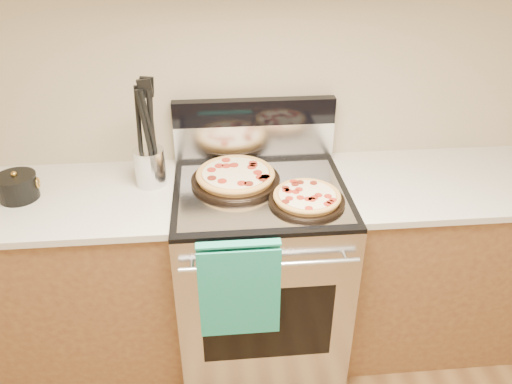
{
  "coord_description": "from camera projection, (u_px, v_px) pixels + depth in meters",
  "views": [
    {
      "loc": [
        -0.19,
        -0.22,
        2.02
      ],
      "look_at": [
        -0.03,
        1.55,
        0.97
      ],
      "focal_mm": 35.0,
      "sensor_mm": 36.0,
      "label": 1
    }
  ],
  "objects": [
    {
      "name": "oven_window",
      "position": [
        268.0,
        324.0,
        2.13
      ],
      "size": [
        0.56,
        0.01,
        0.4
      ],
      "primitive_type": "cube",
      "color": "black",
      "rests_on": "range_body"
    },
    {
      "name": "dish_towel",
      "position": [
        239.0,
        287.0,
        1.96
      ],
      "size": [
        0.32,
        0.05,
        0.42
      ],
      "primitive_type": null,
      "color": "#1C8E74",
      "rests_on": "oven_handle"
    },
    {
      "name": "range_body",
      "position": [
        260.0,
        273.0,
        2.41
      ],
      "size": [
        0.76,
        0.68,
        0.9
      ],
      "primitive_type": "cube",
      "color": "#B7B7BC",
      "rests_on": "ground"
    },
    {
      "name": "cooktop",
      "position": [
        261.0,
        192.0,
        2.18
      ],
      "size": [
        0.76,
        0.68,
        0.02
      ],
      "primitive_type": "cube",
      "color": "black",
      "rests_on": "range_body"
    },
    {
      "name": "backsplash_lower",
      "position": [
        254.0,
        141.0,
        2.4
      ],
      "size": [
        0.76,
        0.06,
        0.18
      ],
      "primitive_type": "cube",
      "color": "silver",
      "rests_on": "cooktop"
    },
    {
      "name": "pepperoni_pizza_back",
      "position": [
        236.0,
        177.0,
        2.21
      ],
      "size": [
        0.44,
        0.44,
        0.05
      ],
      "primitive_type": null,
      "rotation": [
        0.0,
        0.0,
        0.14
      ],
      "color": "#BE7D3A",
      "rests_on": "foil_sheet"
    },
    {
      "name": "cabinet_left",
      "position": [
        76.0,
        282.0,
        2.38
      ],
      "size": [
        1.0,
        0.62,
        0.88
      ],
      "primitive_type": "cube",
      "color": "brown",
      "rests_on": "ground"
    },
    {
      "name": "saucepan",
      "position": [
        18.0,
        188.0,
        2.11
      ],
      "size": [
        0.17,
        0.17,
        0.1
      ],
      "primitive_type": "cylinder",
      "rotation": [
        0.0,
        0.0,
        0.06
      ],
      "color": "black",
      "rests_on": "countertop_left"
    },
    {
      "name": "utensil_crock",
      "position": [
        150.0,
        167.0,
        2.2
      ],
      "size": [
        0.14,
        0.14,
        0.17
      ],
      "primitive_type": "cylinder",
      "rotation": [
        0.0,
        0.0,
        0.06
      ],
      "color": "silver",
      "rests_on": "countertop_left"
    },
    {
      "name": "pepperoni_pizza_front",
      "position": [
        307.0,
        198.0,
        2.06
      ],
      "size": [
        0.34,
        0.34,
        0.04
      ],
      "primitive_type": null,
      "rotation": [
        0.0,
        0.0,
        0.08
      ],
      "color": "#BE7D3A",
      "rests_on": "foil_sheet"
    },
    {
      "name": "wall_back",
      "position": [
        253.0,
        69.0,
        2.26
      ],
      "size": [
        4.0,
        0.0,
        4.0
      ],
      "primitive_type": "plane",
      "rotation": [
        1.57,
        0.0,
        0.0
      ],
      "color": "tan",
      "rests_on": "ground"
    },
    {
      "name": "cabinet_right",
      "position": [
        433.0,
        261.0,
        2.51
      ],
      "size": [
        1.0,
        0.62,
        0.88
      ],
      "primitive_type": "cube",
      "color": "brown",
      "rests_on": "ground"
    },
    {
      "name": "foil_sheet",
      "position": [
        261.0,
        193.0,
        2.15
      ],
      "size": [
        0.7,
        0.55,
        0.01
      ],
      "primitive_type": "cube",
      "color": "gray",
      "rests_on": "cooktop"
    },
    {
      "name": "backsplash_upper",
      "position": [
        254.0,
        112.0,
        2.32
      ],
      "size": [
        0.76,
        0.06,
        0.12
      ],
      "primitive_type": "cube",
      "color": "black",
      "rests_on": "backsplash_lower"
    },
    {
      "name": "countertop_right",
      "position": [
        451.0,
        182.0,
        2.28
      ],
      "size": [
        1.02,
        0.64,
        0.03
      ],
      "primitive_type": "cube",
      "color": "#B9B3A6",
      "rests_on": "cabinet_right"
    },
    {
      "name": "oven_handle",
      "position": [
        270.0,
        265.0,
        1.92
      ],
      "size": [
        0.7,
        0.03,
        0.03
      ],
      "primitive_type": "cylinder",
      "rotation": [
        0.0,
        1.57,
        0.0
      ],
      "color": "silver",
      "rests_on": "range_body"
    },
    {
      "name": "countertop_left",
      "position": [
        57.0,
        201.0,
        2.15
      ],
      "size": [
        1.02,
        0.64,
        0.03
      ],
      "primitive_type": "cube",
      "color": "#B9B3A6",
      "rests_on": "cabinet_left"
    }
  ]
}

